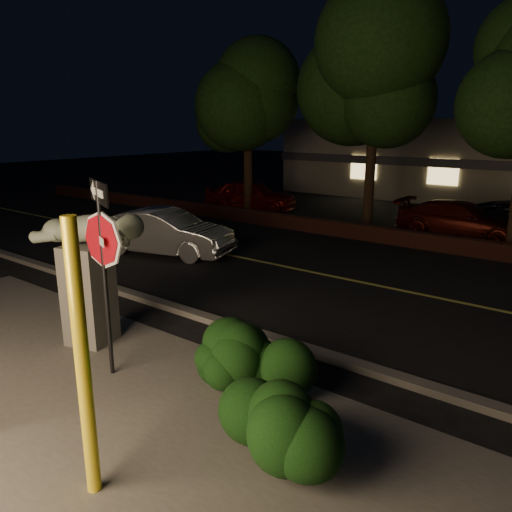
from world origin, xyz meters
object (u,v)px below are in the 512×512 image
at_px(sculpture, 88,263).
at_px(silver_sedan, 165,232).
at_px(parked_car_red, 251,195).
at_px(yellow_pole_right, 83,363).
at_px(signpost, 102,241).
at_px(parked_car_darkred, 461,220).

distance_m(sculpture, silver_sedan, 6.23).
bearing_deg(parked_car_red, yellow_pole_right, -164.61).
distance_m(silver_sedan, parked_car_red, 8.10).
relative_size(yellow_pole_right, parked_car_red, 0.73).
distance_m(signpost, sculpture, 1.47).
distance_m(sculpture, parked_car_red, 14.16).
relative_size(silver_sedan, parked_car_darkred, 0.95).
height_order(parked_car_red, parked_car_darkred, parked_car_red).
bearing_deg(silver_sedan, sculpture, -159.69).
bearing_deg(sculpture, parked_car_darkred, 61.49).
bearing_deg(parked_car_red, silver_sedan, -177.34).
height_order(yellow_pole_right, signpost, signpost).
xyz_separation_m(yellow_pole_right, parked_car_darkred, (-0.53, 14.80, -0.86)).
height_order(yellow_pole_right, parked_car_darkred, yellow_pole_right).
bearing_deg(silver_sedan, parked_car_darkred, -55.15).
xyz_separation_m(yellow_pole_right, silver_sedan, (-6.79, 7.22, -0.81)).
height_order(sculpture, silver_sedan, sculpture).
bearing_deg(signpost, yellow_pole_right, -17.75).
distance_m(yellow_pole_right, parked_car_red, 17.66).
relative_size(silver_sedan, parked_car_red, 1.01).
bearing_deg(parked_car_darkred, yellow_pole_right, -178.14).
bearing_deg(silver_sedan, yellow_pole_right, -152.38).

